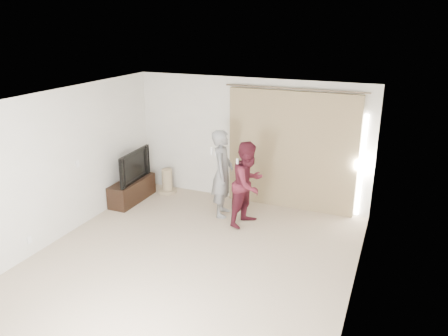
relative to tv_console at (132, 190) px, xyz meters
The scene contains 10 objects.
floor 2.84m from the tv_console, 36.95° to the right, with size 5.50×5.50×0.00m, color tan.
wall_back 2.71m from the tv_console, 24.79° to the left, with size 5.00×0.04×2.60m, color silver.
wall_left 2.02m from the tv_console, 97.85° to the right, with size 0.04×5.50×2.60m.
ceiling 3.69m from the tv_console, 36.95° to the right, with size 5.00×5.50×0.01m, color white.
curtain 3.46m from the tv_console, 17.08° to the left, with size 2.80×0.11×2.46m.
tv_console is the anchor object (origin of this frame).
tv 0.56m from the tv_console, ahead, with size 1.13×0.15×0.65m, color black.
scratching_post 0.83m from the tv_console, 56.66° to the left, with size 0.41×0.41×0.55m.
person_man 2.14m from the tv_console, ahead, with size 0.55×0.71×1.73m.
person_woman 2.71m from the tv_console, ahead, with size 0.81×0.93×1.61m.
Camera 1 is at (2.87, -5.51, 3.70)m, focal length 35.00 mm.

